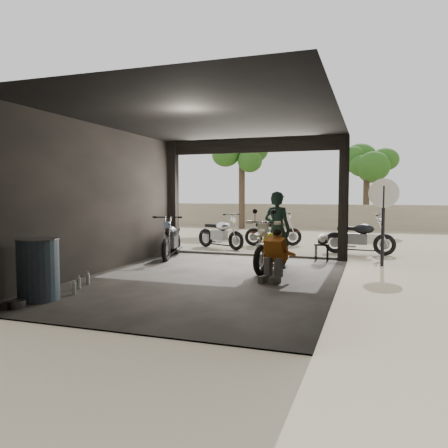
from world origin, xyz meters
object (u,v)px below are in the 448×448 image
Objects in this scene: left_bike at (172,237)px; mechanic at (273,257)px; outside_bike_b at (273,229)px; oil_drum at (38,270)px; stool at (322,246)px; outside_bike_c at (359,234)px; rider at (277,230)px; outside_bike_a at (220,231)px; main_bike at (272,245)px; helmet at (323,239)px; sign_post at (383,208)px.

left_bike reaches higher than mechanic.
outside_bike_b is 1.64× the size of oil_drum.
stool is at bearing 54.62° from oil_drum.
outside_bike_c is 0.96× the size of rider.
rider is (2.45, -3.05, 0.33)m from outside_bike_a.
main_bike is 4.91m from oil_drum.
helmet is at bearing 54.17° from oil_drum.
mechanic is at bearing -102.60° from stool.
mechanic is (3.27, -2.26, -0.07)m from left_bike.
helmet is at bearing -111.55° from rider.
main_bike is 3.65× the size of stool.
helmet is (0.90, 1.21, -0.29)m from rider.
left_bike is at bearing 1.72° from rider.
stool is (3.33, -1.79, -0.16)m from outside_bike_a.
rider is (-1.73, -3.10, 0.31)m from outside_bike_c.
rider reaches higher than oil_drum.
mechanic is 2.83m from helmet.
helmet is at bearing -167.29° from outside_bike_b.
helmet is at bearing 161.38° from outside_bike_c.
helmet is at bearing 66.51° from main_bike.
outside_bike_b is 3.68m from helmet.
helmet is at bearing -94.34° from outside_bike_a.
outside_bike_c is (2.76, -1.23, 0.02)m from outside_bike_b.
left_bike is 5.31m from outside_bike_c.
left_bike is 0.99× the size of outside_bike_c.
main_bike reaches higher than outside_bike_a.
sign_post is (2.36, 1.47, 0.80)m from main_bike.
mechanic is at bearing 114.48° from rider.
sign_post is (5.32, 0.45, 0.81)m from left_bike.
rider reaches higher than mechanic.
sign_post is (0.58, -1.94, 0.80)m from outside_bike_c.
main_bike is 1.27m from mechanic.
rider reaches higher than outside_bike_a.
outside_bike_b reaches higher than helmet.
mechanic is at bearing -48.10° from left_bike.
main_bike is 1.80m from helmet.
mechanic is (1.28, -5.87, -0.05)m from outside_bike_b.
outside_bike_c is 2.06m from helmet.
main_bike is 1.02× the size of outside_bike_c.
outside_bike_a is 1.66× the size of oil_drum.
outside_bike_b is at bearing 142.92° from sign_post.
outside_bike_b is 6.01m from mechanic.
rider is 2.63m from sign_post.
left_bike is 3.97m from mechanic.
rider is at bearing 155.81° from outside_bike_c.
left_bike reaches higher than oil_drum.
main_bike is at bearing -120.49° from stool.
oil_drum is 0.48× the size of sign_post.
sign_post is (5.32, 5.38, 0.88)m from oil_drum.
outside_bike_c is at bearing 13.17° from left_bike.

